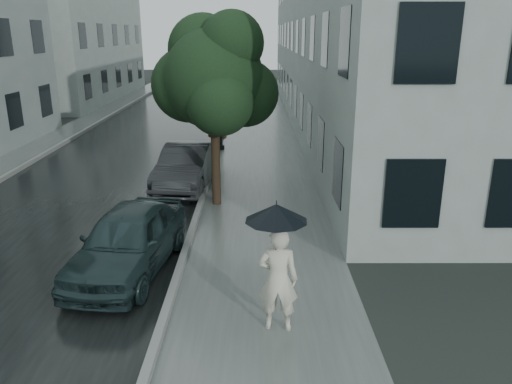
{
  "coord_description": "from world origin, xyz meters",
  "views": [
    {
      "loc": [
        0.01,
        -8.39,
        4.81
      ],
      "look_at": [
        0.03,
        2.54,
        1.3
      ],
      "focal_mm": 35.0,
      "sensor_mm": 36.0,
      "label": 1
    }
  ],
  "objects_px": {
    "street_tree": "(214,77)",
    "lamp_post": "(216,77)",
    "car_far": "(187,166)",
    "pedestrian": "(278,279)",
    "car_near": "(128,240)"
  },
  "relations": [
    {
      "from": "pedestrian",
      "to": "car_near",
      "type": "bearing_deg",
      "value": -30.33
    },
    {
      "from": "pedestrian",
      "to": "car_far",
      "type": "relative_size",
      "value": 0.44
    },
    {
      "from": "lamp_post",
      "to": "car_far",
      "type": "xyz_separation_m",
      "value": [
        -0.61,
        -5.4,
        -2.37
      ]
    },
    {
      "from": "pedestrian",
      "to": "lamp_post",
      "type": "distance_m",
      "value": 13.91
    },
    {
      "from": "lamp_post",
      "to": "car_far",
      "type": "distance_m",
      "value": 5.93
    },
    {
      "from": "car_far",
      "to": "pedestrian",
      "type": "bearing_deg",
      "value": -67.36
    },
    {
      "from": "street_tree",
      "to": "car_far",
      "type": "relative_size",
      "value": 1.3
    },
    {
      "from": "street_tree",
      "to": "lamp_post",
      "type": "height_order",
      "value": "street_tree"
    },
    {
      "from": "pedestrian",
      "to": "street_tree",
      "type": "height_order",
      "value": "street_tree"
    },
    {
      "from": "car_near",
      "to": "car_far",
      "type": "xyz_separation_m",
      "value": [
        0.43,
        6.01,
        0.0
      ]
    },
    {
      "from": "pedestrian",
      "to": "lamp_post",
      "type": "bearing_deg",
      "value": -76.2
    },
    {
      "from": "lamp_post",
      "to": "pedestrian",
      "type": "bearing_deg",
      "value": -63.63
    },
    {
      "from": "street_tree",
      "to": "pedestrian",
      "type": "bearing_deg",
      "value": -77.07
    },
    {
      "from": "pedestrian",
      "to": "car_far",
      "type": "bearing_deg",
      "value": -66.95
    },
    {
      "from": "lamp_post",
      "to": "car_near",
      "type": "distance_m",
      "value": 11.71
    }
  ]
}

